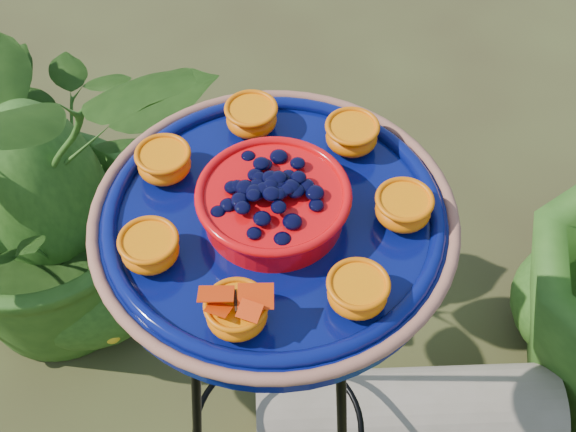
# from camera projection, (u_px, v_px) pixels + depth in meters

# --- Properties ---
(tripod_stand) EXTENTS (0.36, 0.37, 0.90)m
(tripod_stand) POSITION_uv_depth(u_px,v_px,m) (277.00, 367.00, 1.33)
(tripod_stand) COLOR black
(tripod_stand) RESTS_ON ground
(feeder_dish) EXTENTS (0.51, 0.51, 0.11)m
(feeder_dish) POSITION_uv_depth(u_px,v_px,m) (274.00, 218.00, 1.03)
(feeder_dish) COLOR #060E4F
(feeder_dish) RESTS_ON tripod_stand
(driftwood_log) EXTENTS (0.67, 0.29, 0.22)m
(driftwood_log) POSITION_uv_depth(u_px,v_px,m) (406.00, 417.00, 1.74)
(driftwood_log) COLOR gray
(driftwood_log) RESTS_ON ground
(shrub_back_left) EXTENTS (1.00, 0.95, 0.88)m
(shrub_back_left) POSITION_uv_depth(u_px,v_px,m) (39.00, 179.00, 1.74)
(shrub_back_left) COLOR #214612
(shrub_back_left) RESTS_ON ground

